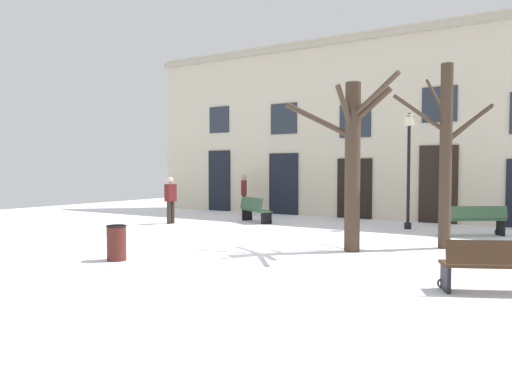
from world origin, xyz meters
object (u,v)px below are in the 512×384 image
object	(u,v)px
tree_foreground	(352,156)
litter_bin	(117,243)
tree_left_of_center	(446,151)
bench_near_center_tree	(499,265)
bench_back_to_back_right	(475,220)
bench_near_lamp	(255,210)
person_crossing_plaza	(171,198)
person_strolling	(244,192)
streetlamp	(409,158)

from	to	relation	value
tree_foreground	litter_bin	xyz separation A→B (m)	(-3.67, -3.78, -1.84)
tree_foreground	tree_left_of_center	size ratio (longest dim) A/B	0.93
bench_near_center_tree	bench_back_to_back_right	distance (m)	6.98
tree_foreground	tree_left_of_center	xyz separation A→B (m)	(1.71, 1.67, 0.14)
tree_left_of_center	bench_near_lamp	size ratio (longest dim) A/B	2.73
person_crossing_plaza	person_strolling	xyz separation A→B (m)	(0.16, 4.28, 0.03)
tree_left_of_center	streetlamp	xyz separation A→B (m)	(-1.85, 3.35, -0.09)
tree_foreground	bench_near_center_tree	size ratio (longest dim) A/B	2.38
streetlamp	bench_near_center_tree	bearing A→B (deg)	-64.52
bench_near_center_tree	litter_bin	bearing A→B (deg)	-16.43
litter_bin	person_strolling	xyz separation A→B (m)	(-3.66, 10.10, 0.55)
tree_foreground	bench_near_lamp	world-z (taller)	tree_foreground
tree_foreground	bench_near_lamp	bearing A→B (deg)	142.76
streetlamp	tree_foreground	bearing A→B (deg)	-88.48
tree_foreground	person_crossing_plaza	distance (m)	7.87
bench_back_to_back_right	person_crossing_plaza	distance (m)	9.72
tree_left_of_center	litter_bin	size ratio (longest dim) A/B	5.96
bench_near_center_tree	person_strolling	xyz separation A→B (m)	(-10.76, 8.80, 0.49)
tree_foreground	tree_left_of_center	bearing A→B (deg)	44.27
tree_left_of_center	bench_near_center_tree	world-z (taller)	tree_left_of_center
bench_near_center_tree	bench_near_lamp	world-z (taller)	bench_near_lamp
bench_near_lamp	person_crossing_plaza	world-z (taller)	person_crossing_plaza
bench_near_lamp	litter_bin	bearing A→B (deg)	130.99
litter_bin	person_strolling	world-z (taller)	person_strolling
streetlamp	person_crossing_plaza	distance (m)	8.05
streetlamp	bench_near_center_tree	size ratio (longest dim) A/B	2.14
bench_near_center_tree	bench_near_lamp	xyz separation A→B (m)	(-8.72, 6.50, 0.01)
tree_foreground	bench_near_lamp	size ratio (longest dim) A/B	2.54
tree_left_of_center	bench_near_center_tree	distance (m)	4.88
streetlamp	bench_near_lamp	world-z (taller)	streetlamp
litter_bin	person_crossing_plaza	world-z (taller)	person_crossing_plaza
tree_foreground	bench_back_to_back_right	size ratio (longest dim) A/B	2.48
streetlamp	person_strolling	size ratio (longest dim) A/B	2.21
tree_left_of_center	litter_bin	world-z (taller)	tree_left_of_center
bench_near_center_tree	person_strolling	world-z (taller)	person_strolling
litter_bin	person_crossing_plaza	xyz separation A→B (m)	(-3.82, 5.82, 0.52)
bench_back_to_back_right	litter_bin	bearing A→B (deg)	18.08
tree_left_of_center	streetlamp	distance (m)	3.82
person_crossing_plaza	bench_near_center_tree	bearing A→B (deg)	-109.96
tree_foreground	litter_bin	world-z (taller)	tree_foreground
tree_left_of_center	person_strolling	world-z (taller)	tree_left_of_center
bench_near_lamp	person_crossing_plaza	size ratio (longest dim) A/B	1.00
bench_back_to_back_right	bench_near_center_tree	bearing A→B (deg)	65.04
tree_foreground	bench_back_to_back_right	world-z (taller)	tree_foreground
tree_left_of_center	streetlamp	bearing A→B (deg)	118.91
bench_near_lamp	bench_near_center_tree	bearing A→B (deg)	172.57
tree_foreground	litter_bin	bearing A→B (deg)	-134.14
tree_foreground	litter_bin	distance (m)	5.57
tree_foreground	bench_back_to_back_right	distance (m)	5.07
streetlamp	bench_back_to_back_right	size ratio (longest dim) A/B	2.23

